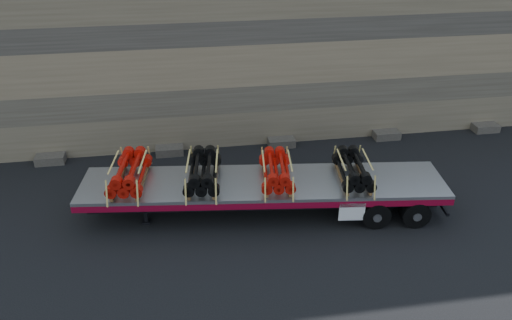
{
  "coord_description": "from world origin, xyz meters",
  "views": [
    {
      "loc": [
        -2.35,
        -15.06,
        10.21
      ],
      "look_at": [
        0.19,
        0.68,
        1.57
      ],
      "focal_mm": 35.0,
      "sensor_mm": 36.0,
      "label": 1
    }
  ],
  "objects_px": {
    "bundle_front": "(130,173)",
    "bundle_rear": "(353,170)",
    "bundle_midfront": "(203,172)",
    "bundle_midrear": "(277,171)",
    "trailer": "(263,197)"
  },
  "relations": [
    {
      "from": "bundle_front",
      "to": "bundle_midfront",
      "type": "relative_size",
      "value": 1.0
    },
    {
      "from": "bundle_midfront",
      "to": "bundle_midrear",
      "type": "bearing_deg",
      "value": -0.0
    },
    {
      "from": "trailer",
      "to": "bundle_front",
      "type": "xyz_separation_m",
      "value": [
        -4.55,
        0.56,
        1.06
      ]
    },
    {
      "from": "bundle_midfront",
      "to": "bundle_midrear",
      "type": "height_order",
      "value": "bundle_midfront"
    },
    {
      "from": "bundle_midfront",
      "to": "trailer",
      "type": "bearing_deg",
      "value": -0.0
    },
    {
      "from": "bundle_front",
      "to": "bundle_midfront",
      "type": "bearing_deg",
      "value": 0.0
    },
    {
      "from": "bundle_midrear",
      "to": "bundle_front",
      "type": "bearing_deg",
      "value": 180.0
    },
    {
      "from": "trailer",
      "to": "bundle_rear",
      "type": "xyz_separation_m",
      "value": [
        3.11,
        -0.39,
        1.03
      ]
    },
    {
      "from": "bundle_front",
      "to": "bundle_midrear",
      "type": "distance_m",
      "value": 5.04
    },
    {
      "from": "bundle_midfront",
      "to": "bundle_rear",
      "type": "relative_size",
      "value": 1.07
    },
    {
      "from": "trailer",
      "to": "bundle_midrear",
      "type": "xyz_separation_m",
      "value": [
        0.46,
        -0.06,
        1.03
      ]
    },
    {
      "from": "bundle_midfront",
      "to": "bundle_midrear",
      "type": "distance_m",
      "value": 2.53
    },
    {
      "from": "bundle_front",
      "to": "bundle_rear",
      "type": "bearing_deg",
      "value": 0.0
    },
    {
      "from": "bundle_rear",
      "to": "bundle_front",
      "type": "bearing_deg",
      "value": 180.0
    },
    {
      "from": "trailer",
      "to": "bundle_front",
      "type": "relative_size",
      "value": 5.31
    }
  ]
}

